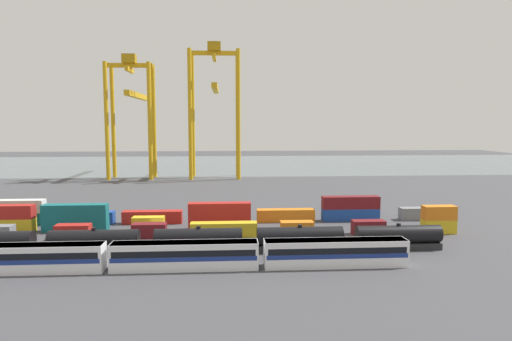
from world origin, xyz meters
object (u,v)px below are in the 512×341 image
Objects in this scene: shipping_container_13 at (220,222)px; shipping_container_15 at (14,219)px; shipping_container_17 at (84,218)px; shipping_container_1 at (73,232)px; gantry_crane_central at (215,98)px; passenger_train at (185,254)px; gantry_crane_west at (132,105)px; freight_tank_row at (199,240)px.

shipping_container_15 is (-41.67, 5.87, 0.00)m from shipping_container_13.
shipping_container_15 is 13.85m from shipping_container_17.
shipping_container_13 is at bearing 12.71° from shipping_container_1.
shipping_container_17 is at bearing -107.20° from gantry_crane_central.
gantry_crane_central is (22.88, 91.42, 28.71)m from shipping_container_1.
passenger_train is 10.56× the size of shipping_container_1.
shipping_container_13 is 1.00× the size of shipping_container_15.
gantry_crane_central is (38.51, 79.67, 28.71)m from shipping_container_15.
shipping_container_13 is 0.26× the size of gantry_crane_west.
shipping_container_17 is (-24.75, 21.83, -0.72)m from freight_tank_row.
shipping_container_1 is at bearing 140.09° from passenger_train.
shipping_container_13 is at bearing -68.46° from gantry_crane_west.
shipping_container_1 is 96.66m from gantry_crane_west.
passenger_train is at bearing -90.68° from gantry_crane_central.
freight_tank_row reaches higher than shipping_container_15.
shipping_container_13 is (26.03, 5.87, 0.00)m from shipping_container_1.
freight_tank_row is at bearing 80.18° from passenger_train.
gantry_crane_central is at bearing 72.80° from shipping_container_17.
shipping_container_1 is (-21.58, 18.05, -0.84)m from passenger_train.
passenger_train is at bearing -51.89° from shipping_container_17.
freight_tank_row is 44.35m from shipping_container_15.
gantry_crane_west reaches higher than passenger_train.
shipping_container_1 is at bearing 156.30° from freight_tank_row.
shipping_container_1 is 0.50× the size of shipping_container_17.
gantry_crane_central is at bearing 89.32° from passenger_train.
freight_tank_row is at bearing -23.70° from shipping_container_1.
freight_tank_row is 25.09m from shipping_container_1.
passenger_train is 0.81× the size of freight_tank_row.
freight_tank_row is 33.00m from shipping_container_17.
shipping_container_15 is at bearing 141.32° from passenger_train.
gantry_crane_west reaches higher than freight_tank_row.
freight_tank_row is 110.37m from gantry_crane_west.
shipping_container_15 is at bearing 180.00° from shipping_container_17.
shipping_container_13 is at bearing -11.92° from shipping_container_17.
shipping_container_1 is at bearing -81.36° from shipping_container_17.
shipping_container_17 is (-23.37, 29.79, -0.84)m from passenger_train.
gantry_crane_central is at bearing 75.95° from shipping_container_1.
freight_tank_row reaches higher than shipping_container_1.
gantry_crane_central is (-0.09, 101.50, 27.99)m from freight_tank_row.
passenger_train reaches higher than shipping_container_15.
shipping_container_17 is at bearing 128.11° from passenger_train.
freight_tank_row is 1.73× the size of gantry_crane_west.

